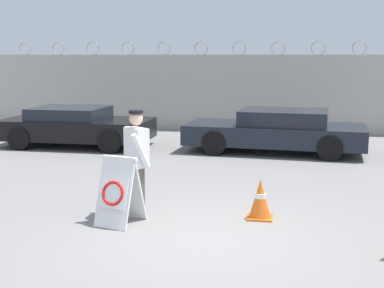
# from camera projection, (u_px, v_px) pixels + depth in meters

# --- Properties ---
(ground_plane) EXTENTS (90.00, 90.00, 0.00)m
(ground_plane) POSITION_uv_depth(u_px,v_px,m) (206.00, 240.00, 7.58)
(ground_plane) COLOR gray
(perimeter_wall) EXTENTS (36.00, 0.30, 3.06)m
(perimeter_wall) POSITION_uv_depth(u_px,v_px,m) (258.00, 93.00, 18.18)
(perimeter_wall) COLOR #ADA8A0
(perimeter_wall) RESTS_ON ground_plane
(barricade_sign) EXTENTS (0.71, 0.80, 1.07)m
(barricade_sign) POSITION_uv_depth(u_px,v_px,m) (119.00, 191.00, 8.24)
(barricade_sign) COLOR white
(barricade_sign) RESTS_ON ground_plane
(security_guard) EXTENTS (0.52, 0.62, 1.73)m
(security_guard) POSITION_uv_depth(u_px,v_px,m) (136.00, 157.00, 8.64)
(security_guard) COLOR #514C42
(security_guard) RESTS_ON ground_plane
(traffic_cone_mid) EXTENTS (0.40, 0.40, 0.64)m
(traffic_cone_mid) POSITION_uv_depth(u_px,v_px,m) (260.00, 199.00, 8.55)
(traffic_cone_mid) COLOR orange
(traffic_cone_mid) RESTS_ON ground_plane
(parked_car_front_coupe) EXTENTS (4.23, 2.06, 1.12)m
(parked_car_front_coupe) POSITION_uv_depth(u_px,v_px,m) (76.00, 126.00, 15.32)
(parked_car_front_coupe) COLOR black
(parked_car_front_coupe) RESTS_ON ground_plane
(parked_car_rear_sedan) EXTENTS (4.87, 2.27, 1.15)m
(parked_car_rear_sedan) POSITION_uv_depth(u_px,v_px,m) (277.00, 131.00, 14.37)
(parked_car_rear_sedan) COLOR black
(parked_car_rear_sedan) RESTS_ON ground_plane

